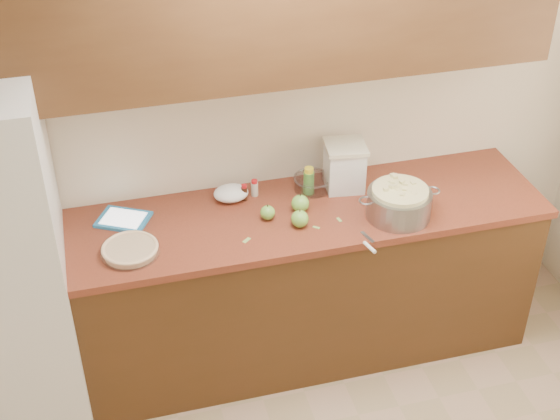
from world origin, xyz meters
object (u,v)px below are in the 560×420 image
object	(u,v)px
pie	(130,250)
colander	(399,203)
tablet	(123,219)
flour_canister	(344,166)

from	to	relation	value
pie	colander	world-z (taller)	colander
tablet	flour_canister	bearing A→B (deg)	29.78
tablet	pie	bearing A→B (deg)	-59.88
colander	pie	bearing A→B (deg)	178.69
colander	flour_canister	world-z (taller)	flour_canister
flour_canister	colander	bearing A→B (deg)	-61.60
pie	flour_canister	bearing A→B (deg)	14.43
colander	tablet	size ratio (longest dim) A/B	1.41
pie	tablet	size ratio (longest dim) A/B	0.91
pie	tablet	world-z (taller)	pie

